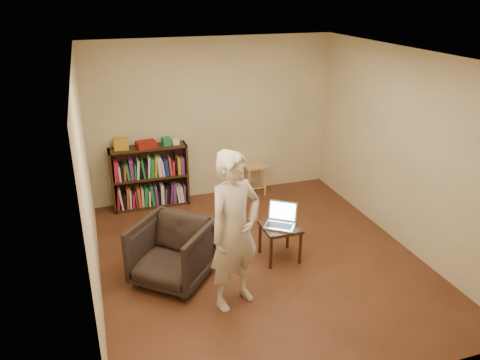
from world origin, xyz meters
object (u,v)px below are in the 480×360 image
object	(u,v)px
armchair	(172,252)
stool	(255,170)
bookshelf	(150,180)
side_table	(280,231)
laptop	(281,220)
person	(235,231)

from	to	relation	value
armchair	stool	bearing A→B (deg)	90.52
bookshelf	side_table	world-z (taller)	bookshelf
stool	laptop	size ratio (longest dim) A/B	1.06
bookshelf	side_table	size ratio (longest dim) A/B	2.55
stool	side_table	size ratio (longest dim) A/B	1.12
armchair	side_table	xyz separation A→B (m)	(1.41, 0.06, 0.01)
bookshelf	stool	size ratio (longest dim) A/B	2.28
laptop	person	size ratio (longest dim) A/B	0.28
bookshelf	armchair	distance (m)	2.19
bookshelf	stool	distance (m)	1.75
person	laptop	bearing A→B (deg)	18.43
laptop	side_table	bearing A→B (deg)	-80.93
side_table	armchair	bearing A→B (deg)	-177.36
armchair	side_table	distance (m)	1.41
side_table	laptop	size ratio (longest dim) A/B	0.95
armchair	laptop	size ratio (longest dim) A/B	1.69
side_table	stool	bearing A→B (deg)	79.38
stool	bookshelf	bearing A→B (deg)	177.90
side_table	person	size ratio (longest dim) A/B	0.26
person	side_table	bearing A→B (deg)	17.73
bookshelf	person	size ratio (longest dim) A/B	0.67
laptop	bookshelf	bearing A→B (deg)	158.64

